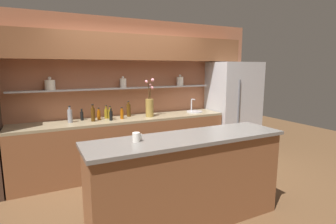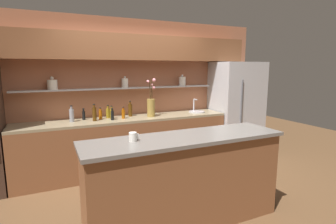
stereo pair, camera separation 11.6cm
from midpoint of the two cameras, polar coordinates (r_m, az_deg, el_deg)
ground_plane at (r=3.72m, az=-1.50°, el=-18.59°), size 12.00×12.00×0.00m
back_wall_unit at (r=4.71m, az=-9.56°, el=6.97°), size 5.20×0.44×2.60m
back_counter_unit at (r=4.58m, az=-9.80°, el=-6.99°), size 3.55×0.62×0.92m
island_counter at (r=3.03m, az=3.18°, el=-14.59°), size 2.26×0.61×1.02m
refrigerator at (r=5.51m, az=13.37°, el=0.75°), size 0.95×0.73×1.87m
flower_vase at (r=4.52m, az=-4.75°, el=1.37°), size 0.16×0.14×0.66m
sink_fixture at (r=5.02m, az=5.08°, el=0.25°), size 0.30×0.30×0.25m
bottle_oil_0 at (r=4.50m, az=-14.00°, el=-0.28°), size 0.07×0.07×0.22m
bottle_spirit_1 at (r=4.30m, az=-16.77°, el=-0.46°), size 0.06×0.06×0.27m
bottle_sauce_2 at (r=4.31m, az=-13.07°, el=-0.71°), size 0.05×0.05×0.20m
bottle_sauce_3 at (r=4.44m, az=-18.95°, el=-0.72°), size 0.05×0.05×0.19m
bottle_sauce_4 at (r=4.42m, az=-15.56°, el=-0.57°), size 0.05×0.05×0.19m
bottle_sauce_5 at (r=4.41m, az=-10.75°, el=-0.41°), size 0.06×0.06×0.20m
bottle_spirit_6 at (r=4.32m, az=-21.29°, el=-0.75°), size 0.07×0.07×0.26m
bottle_spirit_7 at (r=4.59m, az=-9.30°, el=0.43°), size 0.07×0.07×0.27m
bottle_oil_8 at (r=4.43m, az=-13.21°, el=-0.43°), size 0.06×0.06×0.22m
coffee_mug at (r=2.67m, az=-8.16°, el=-5.44°), size 0.10×0.08×0.09m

